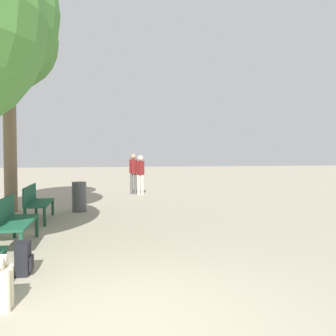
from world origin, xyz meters
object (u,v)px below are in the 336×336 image
Objects in this scene: tree_row_2 at (8,43)px; pedestrian_mid at (133,171)px; backpack at (24,259)px; trash_bin at (79,197)px; bench_row_2 at (36,200)px; bench_row_1 at (11,219)px; pedestrian_near at (140,172)px.

tree_row_2 reaches higher than pedestrian_mid.
trash_bin is (0.48, 5.59, 0.21)m from backpack.
pedestrian_mid reaches higher than bench_row_2.
bench_row_1 and bench_row_2 have the same top height.
backpack is 9.98m from pedestrian_near.
trash_bin is (1.92, -0.25, -4.38)m from tree_row_2.
pedestrian_near is 0.96× the size of pedestrian_mid.
tree_row_2 is 6.81m from pedestrian_near.
bench_row_2 is at bearing -59.10° from tree_row_2.
pedestrian_near is at bearing 67.96° from bench_row_1.
tree_row_2 is at bearing 172.68° from trash_bin.
bench_row_1 is 0.99× the size of pedestrian_mid.
tree_row_2 is 4.79m from trash_bin.
backpack is at bearing -103.88° from pedestrian_mid.
bench_row_2 is 1.91× the size of trash_bin.
tree_row_2 is 3.93× the size of pedestrian_near.
backpack is (1.44, -5.84, -4.59)m from tree_row_2.
tree_row_2 reaches higher than backpack.
trash_bin is at bearing -114.68° from pedestrian_mid.
trash_bin is (1.00, 3.95, -0.09)m from bench_row_1.
backpack is at bearing -72.55° from bench_row_1.
pedestrian_mid is (2.95, 8.21, 0.43)m from bench_row_1.
bench_row_1 is at bearing -109.78° from pedestrian_mid.
pedestrian_near is 4.59m from trash_bin.
tree_row_2 is at bearing -134.04° from pedestrian_mid.
pedestrian_near reaches higher than trash_bin.
trash_bin is at bearing 52.56° from bench_row_2.
pedestrian_near is 1.85× the size of trash_bin.
pedestrian_mid reaches higher than trash_bin.
bench_row_2 is 4.33m from backpack.
bench_row_1 is 1.75m from backpack.
pedestrian_mid is (-0.26, 0.27, 0.04)m from pedestrian_near.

